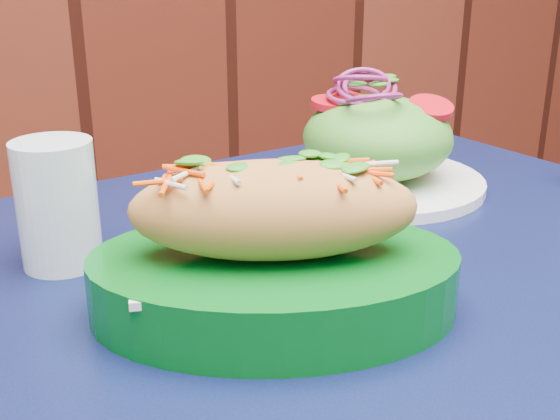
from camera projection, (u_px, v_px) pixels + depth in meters
name	position (u px, v px, depth m)	size (l,w,h in m)	color
cafe_table	(396.00, 376.00, 0.60)	(0.89, 0.89, 0.75)	black
banh_mi_basket	(274.00, 254.00, 0.51)	(0.32, 0.27, 0.13)	#035815
salad_plate	(377.00, 145.00, 0.79)	(0.25, 0.25, 0.13)	white
water_glass	(57.00, 204.00, 0.59)	(0.07, 0.07, 0.11)	silver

